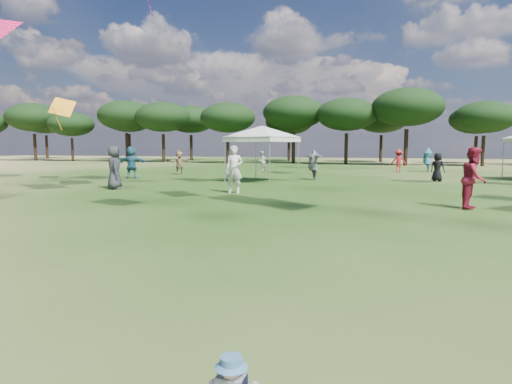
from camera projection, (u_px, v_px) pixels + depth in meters
The scene contains 3 objects.
tree_line at pixel (397, 113), 45.09m from camera, with size 108.78×17.63×7.77m.
tent_left at pixel (262, 128), 22.56m from camera, with size 5.75×5.75×3.27m.
festival_crowd at pixel (352, 165), 23.63m from camera, with size 29.37×21.67×1.92m.
Camera 1 is at (1.22, -0.67, 1.90)m, focal length 30.00 mm.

